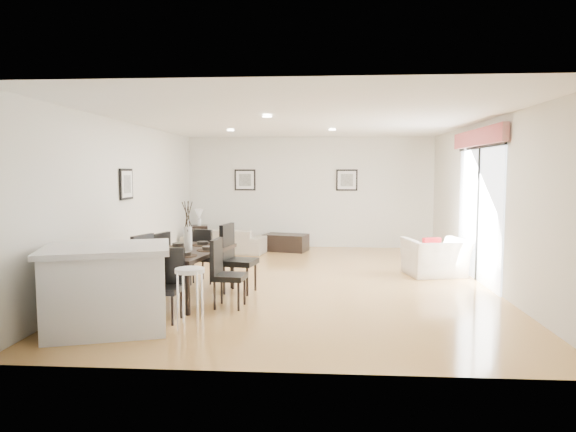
# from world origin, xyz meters

# --- Properties ---
(ground) EXTENTS (8.00, 8.00, 0.00)m
(ground) POSITION_xyz_m (0.00, 0.00, 0.00)
(ground) COLOR tan
(ground) RESTS_ON ground
(wall_back) EXTENTS (6.00, 0.04, 2.70)m
(wall_back) POSITION_xyz_m (0.00, 4.00, 1.35)
(wall_back) COLOR silver
(wall_back) RESTS_ON ground
(wall_front) EXTENTS (6.00, 0.04, 2.70)m
(wall_front) POSITION_xyz_m (0.00, -4.00, 1.35)
(wall_front) COLOR silver
(wall_front) RESTS_ON ground
(wall_left) EXTENTS (0.04, 8.00, 2.70)m
(wall_left) POSITION_xyz_m (-3.00, 0.00, 1.35)
(wall_left) COLOR silver
(wall_left) RESTS_ON ground
(wall_right) EXTENTS (0.04, 8.00, 2.70)m
(wall_right) POSITION_xyz_m (3.00, 0.00, 1.35)
(wall_right) COLOR silver
(wall_right) RESTS_ON ground
(ceiling) EXTENTS (6.00, 8.00, 0.02)m
(ceiling) POSITION_xyz_m (0.00, 0.00, 2.70)
(ceiling) COLOR white
(ceiling) RESTS_ON wall_back
(sofa) EXTENTS (1.97, 1.00, 0.55)m
(sofa) POSITION_xyz_m (-1.93, 2.96, 0.27)
(sofa) COLOR gray
(sofa) RESTS_ON ground
(armchair) EXTENTS (1.18, 1.08, 0.66)m
(armchair) POSITION_xyz_m (2.34, 0.61, 0.33)
(armchair) COLOR beige
(armchair) RESTS_ON ground
(dining_table) EXTENTS (1.17, 1.85, 0.72)m
(dining_table) POSITION_xyz_m (-1.63, -1.32, 0.64)
(dining_table) COLOR black
(dining_table) RESTS_ON ground
(dining_chair_wnear) EXTENTS (0.56, 0.56, 1.00)m
(dining_chair_wnear) POSITION_xyz_m (-2.24, -1.78, 0.56)
(dining_chair_wnear) COLOR black
(dining_chair_wnear) RESTS_ON ground
(dining_chair_wfar) EXTENTS (0.52, 0.52, 0.92)m
(dining_chair_wfar) POSITION_xyz_m (-2.24, -0.92, 0.52)
(dining_chair_wfar) COLOR black
(dining_chair_wfar) RESTS_ON ground
(dining_chair_enear) EXTENTS (0.46, 0.46, 0.94)m
(dining_chair_enear) POSITION_xyz_m (-1.02, -1.75, 0.53)
(dining_chair_enear) COLOR black
(dining_chair_enear) RESTS_ON ground
(dining_chair_efar) EXTENTS (0.56, 0.56, 1.06)m
(dining_chair_efar) POSITION_xyz_m (-1.03, -0.88, 0.59)
(dining_chair_efar) COLOR black
(dining_chair_efar) RESTS_ON ground
(dining_chair_head) EXTENTS (0.43, 0.43, 0.90)m
(dining_chair_head) POSITION_xyz_m (-1.62, -2.39, 0.50)
(dining_chair_head) COLOR black
(dining_chair_head) RESTS_ON ground
(dining_chair_foot) EXTENTS (0.51, 0.51, 0.91)m
(dining_chair_foot) POSITION_xyz_m (-1.65, -0.25, 0.51)
(dining_chair_foot) COLOR black
(dining_chair_foot) RESTS_ON ground
(vase) EXTENTS (0.88, 1.38, 0.72)m
(vase) POSITION_xyz_m (-1.63, -1.32, 0.99)
(vase) COLOR white
(vase) RESTS_ON dining_table
(coffee_table) EXTENTS (1.11, 0.83, 0.39)m
(coffee_table) POSITION_xyz_m (-0.54, 3.29, 0.20)
(coffee_table) COLOR black
(coffee_table) RESTS_ON ground
(side_table) EXTENTS (0.49, 0.49, 0.54)m
(side_table) POSITION_xyz_m (-2.70, 3.70, 0.27)
(side_table) COLOR black
(side_table) RESTS_ON ground
(table_lamp) EXTENTS (0.21, 0.21, 0.40)m
(table_lamp) POSITION_xyz_m (-2.70, 3.70, 0.80)
(table_lamp) COLOR white
(table_lamp) RESTS_ON side_table
(cushion) EXTENTS (0.33, 0.19, 0.32)m
(cushion) POSITION_xyz_m (2.25, 0.51, 0.54)
(cushion) COLOR #AA161A
(cushion) RESTS_ON armchair
(kitchen_island) EXTENTS (1.69, 1.47, 1.00)m
(kitchen_island) POSITION_xyz_m (-2.19, -2.85, 0.50)
(kitchen_island) COLOR silver
(kitchen_island) RESTS_ON ground
(bar_stool) EXTENTS (0.34, 0.34, 0.75)m
(bar_stool) POSITION_xyz_m (-1.20, -2.85, 0.64)
(bar_stool) COLOR silver
(bar_stool) RESTS_ON ground
(framed_print_back_left) EXTENTS (0.52, 0.04, 0.52)m
(framed_print_back_left) POSITION_xyz_m (-1.60, 3.97, 1.65)
(framed_print_back_left) COLOR black
(framed_print_back_left) RESTS_ON wall_back
(framed_print_back_right) EXTENTS (0.52, 0.04, 0.52)m
(framed_print_back_right) POSITION_xyz_m (0.90, 3.97, 1.65)
(framed_print_back_right) COLOR black
(framed_print_back_right) RESTS_ON wall_back
(framed_print_left_wall) EXTENTS (0.04, 0.52, 0.52)m
(framed_print_left_wall) POSITION_xyz_m (-2.97, -0.20, 1.65)
(framed_print_left_wall) COLOR black
(framed_print_left_wall) RESTS_ON wall_left
(sliding_door) EXTENTS (0.12, 2.70, 2.57)m
(sliding_door) POSITION_xyz_m (2.96, 0.30, 1.66)
(sliding_door) COLOR white
(sliding_door) RESTS_ON wall_right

